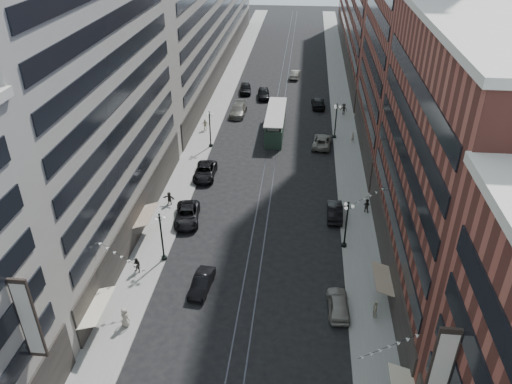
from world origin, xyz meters
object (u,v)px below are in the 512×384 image
at_px(lamppost_se_mid, 336,120).
at_px(pedestrian_7, 367,205).
at_px(car_13, 264,93).
at_px(pedestrian_5, 169,198).
at_px(car_12, 318,103).
at_px(lamppost_sw_mid, 210,128).
at_px(car_4, 338,304).
at_px(car_10, 335,211).
at_px(car_2, 187,215).
at_px(car_7, 205,172).
at_px(pedestrian_9, 344,109).
at_px(lamppost_sw_far, 162,235).
at_px(pedestrian_8, 353,137).
at_px(streetcar, 276,123).
at_px(pedestrian_1, 125,317).
at_px(pedestrian_6, 205,125).
at_px(car_11, 322,141).
at_px(car_8, 238,110).
at_px(pedestrian_4, 375,309).
at_px(pedestrian_2, 137,265).
at_px(lamppost_se_far, 346,223).
at_px(car_14, 295,74).
at_px(car_9, 245,88).

distance_m(lamppost_se_mid, pedestrian_7, 21.19).
xyz_separation_m(car_13, pedestrian_5, (-8.05, -38.38, 0.07)).
distance_m(lamppost_se_mid, car_12, 13.60).
bearing_deg(lamppost_sw_mid, car_4, -61.93).
bearing_deg(pedestrian_5, car_10, 9.62).
distance_m(car_2, car_7, 10.51).
xyz_separation_m(car_2, pedestrian_9, (19.46, 34.45, 0.31)).
bearing_deg(lamppost_sw_far, pedestrian_8, 55.57).
xyz_separation_m(lamppost_se_mid, streetcar, (-9.20, 1.34, -1.47)).
relative_size(lamppost_sw_mid, car_13, 1.05).
bearing_deg(pedestrian_1, pedestrian_6, -65.44).
bearing_deg(car_11, streetcar, -24.51).
height_order(car_8, car_10, car_8).
height_order(pedestrian_6, pedestrian_7, pedestrian_6).
bearing_deg(car_10, pedestrian_7, -159.36).
bearing_deg(streetcar, car_10, -70.38).
bearing_deg(lamppost_se_mid, car_7, -141.02).
xyz_separation_m(lamppost_sw_mid, pedestrian_4, (20.52, -33.17, -2.09)).
height_order(pedestrian_5, pedestrian_7, pedestrian_7).
height_order(pedestrian_1, pedestrian_6, pedestrian_1).
relative_size(streetcar, pedestrian_5, 7.90).
height_order(car_7, pedestrian_9, pedestrian_9).
relative_size(lamppost_se_mid, car_11, 0.97).
relative_size(lamppost_se_mid, car_7, 0.95).
relative_size(car_8, pedestrian_7, 3.63).
bearing_deg(pedestrian_6, pedestrian_4, 119.44).
distance_m(pedestrian_1, pedestrian_2, 7.13).
relative_size(lamppost_sw_mid, car_2, 0.96).
height_order(lamppost_sw_mid, car_7, lamppost_sw_mid).
bearing_deg(car_7, pedestrian_1, -95.61).
distance_m(car_12, pedestrian_5, 39.13).
distance_m(car_11, car_13, 22.43).
bearing_deg(lamppost_se_mid, pedestrian_5, -133.56).
distance_m(pedestrian_4, pedestrian_7, 17.31).
distance_m(lamppost_se_far, pedestrian_5, 21.57).
distance_m(lamppost_se_mid, car_7, 22.65).
distance_m(lamppost_se_far, pedestrian_8, 26.90).
xyz_separation_m(car_10, pedestrian_7, (3.74, 1.34, 0.17)).
bearing_deg(pedestrian_4, car_8, 15.56).
bearing_deg(lamppost_sw_far, car_4, -17.77).
bearing_deg(car_11, car_14, -74.78).
distance_m(lamppost_sw_far, car_9, 51.54).
bearing_deg(lamppost_se_mid, car_10, -92.06).
height_order(car_11, pedestrian_8, pedestrian_8).
height_order(pedestrian_4, car_13, pedestrian_4).
relative_size(car_4, car_14, 0.95).
bearing_deg(car_10, streetcar, -69.49).
xyz_separation_m(lamppost_sw_far, pedestrian_2, (-2.05, -2.30, -2.12)).
bearing_deg(pedestrian_7, car_9, -35.34).
height_order(lamppost_sw_far, lamppost_se_mid, same).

